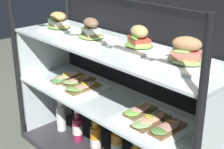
{
  "coord_description": "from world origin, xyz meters",
  "views": [
    {
      "loc": [
        1.17,
        -1.09,
        1.21
      ],
      "look_at": [
        0.0,
        0.0,
        0.58
      ],
      "focal_mm": 54.0,
      "sensor_mm": 36.0,
      "label": 1
    }
  ],
  "objects": [
    {
      "name": "plated_roll_sandwich_right_of_center",
      "position": [
        -0.14,
        -0.02,
        0.77
      ],
      "size": [
        0.2,
        0.2,
        0.12
      ],
      "color": "white",
      "rests_on": "shelf_upper_glass"
    },
    {
      "name": "open_sandwich_tray_near_right_corner",
      "position": [
        0.3,
        -0.02,
        0.44
      ],
      "size": [
        0.34,
        0.27,
        0.06
      ],
      "color": "white",
      "rests_on": "shelf_lower_glass"
    },
    {
      "name": "shelf_lower_glass",
      "position": [
        0.0,
        0.0,
        0.42
      ],
      "size": [
        1.27,
        0.38,
        0.01
      ],
      "primitive_type": "cube",
      "color": "silver",
      "rests_on": "riser_lower_tier"
    },
    {
      "name": "juice_bottle_back_right",
      "position": [
        -0.14,
        -0.0,
        0.13
      ],
      "size": [
        0.06,
        0.06,
        0.21
      ],
      "color": "orange",
      "rests_on": "case_base_deck"
    },
    {
      "name": "shelf_upper_glass",
      "position": [
        0.0,
        0.0,
        0.73
      ],
      "size": [
        1.27,
        0.38,
        0.01
      ],
      "primitive_type": "cube",
      "color": "silver",
      "rests_on": "riser_upper_tier"
    },
    {
      "name": "case_frame",
      "position": [
        0.0,
        0.13,
        0.55
      ],
      "size": [
        1.32,
        0.43,
        1.02
      ],
      "color": "black",
      "rests_on": "ground"
    },
    {
      "name": "juice_bottle_back_left",
      "position": [
        0.02,
        0.02,
        0.14
      ],
      "size": [
        0.06,
        0.06,
        0.24
      ],
      "color": "gold",
      "rests_on": "case_base_deck"
    },
    {
      "name": "open_sandwich_tray_mid_right",
      "position": [
        -0.29,
        -0.02,
        0.44
      ],
      "size": [
        0.34,
        0.26,
        0.06
      ],
      "color": "white",
      "rests_on": "shelf_lower_glass"
    },
    {
      "name": "juice_bottle_front_second",
      "position": [
        -0.32,
        -0.0,
        0.13
      ],
      "size": [
        0.06,
        0.06,
        0.21
      ],
      "color": "maroon",
      "rests_on": "case_base_deck"
    },
    {
      "name": "riser_upper_tier",
      "position": [
        0.0,
        0.0,
        0.57
      ],
      "size": [
        1.26,
        0.37,
        0.3
      ],
      "color": "silver",
      "rests_on": "shelf_lower_glass"
    },
    {
      "name": "plated_roll_sandwich_mid_right",
      "position": [
        -0.43,
        -0.02,
        0.78
      ],
      "size": [
        0.17,
        0.17,
        0.11
      ],
      "color": "white",
      "rests_on": "shelf_upper_glass"
    },
    {
      "name": "juice_bottle_back_center",
      "position": [
        -0.49,
        0.0,
        0.14
      ],
      "size": [
        0.06,
        0.06,
        0.23
      ],
      "color": "white",
      "rests_on": "case_base_deck"
    },
    {
      "name": "plated_roll_sandwich_mid_left",
      "position": [
        0.14,
        0.05,
        0.78
      ],
      "size": [
        0.18,
        0.18,
        0.12
      ],
      "color": "white",
      "rests_on": "shelf_upper_glass"
    },
    {
      "name": "plated_roll_sandwich_near_right_corner",
      "position": [
        0.42,
        0.02,
        0.78
      ],
      "size": [
        0.21,
        0.21,
        0.12
      ],
      "color": "white",
      "rests_on": "shelf_upper_glass"
    },
    {
      "name": "riser_lower_tier",
      "position": [
        0.0,
        0.0,
        0.23
      ],
      "size": [
        1.26,
        0.37,
        0.37
      ],
      "color": "silver",
      "rests_on": "case_base_deck"
    }
  ]
}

